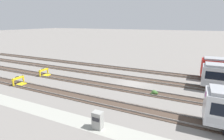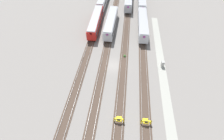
{
  "view_description": "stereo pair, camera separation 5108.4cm",
  "coord_description": "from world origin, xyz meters",
  "px_view_note": "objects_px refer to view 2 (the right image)",
  "views": [
    {
      "loc": [
        8.03,
        -24.46,
        9.24
      ],
      "look_at": [
        -3.57,
        0.0,
        1.8
      ],
      "focal_mm": 28.0,
      "sensor_mm": 36.0,
      "label": 1
    },
    {
      "loc": [
        -33.12,
        -3.03,
        30.63
      ],
      "look_at": [
        -3.57,
        0.0,
        1.8
      ],
      "focal_mm": 28.0,
      "sensor_mm": 36.0,
      "label": 2
    }
  ],
  "objects_px": {
    "bumper_stop_nearest_track": "(146,121)",
    "subway_car_front_row_rightmost": "(143,24)",
    "subway_car_front_row_right_inner": "(142,0)",
    "weed_clump": "(125,56)",
    "subway_car_back_row_leftmost": "(96,22)",
    "subway_car_front_row_centre": "(111,22)",
    "electrical_cabinet": "(163,64)",
    "subway_car_front_row_leftmost": "(129,0)",
    "bumper_stop_near_inner_track": "(119,119)"
  },
  "relations": [
    {
      "from": "subway_car_back_row_leftmost",
      "to": "subway_car_front_row_leftmost",
      "type": "bearing_deg",
      "value": -28.49
    },
    {
      "from": "subway_car_front_row_centre",
      "to": "subway_car_front_row_right_inner",
      "type": "distance_m",
      "value": 21.59
    },
    {
      "from": "subway_car_front_row_rightmost",
      "to": "electrical_cabinet",
      "type": "bearing_deg",
      "value": -164.68
    },
    {
      "from": "subway_car_front_row_leftmost",
      "to": "subway_car_front_row_right_inner",
      "type": "distance_m",
      "value": 5.21
    },
    {
      "from": "bumper_stop_nearest_track",
      "to": "subway_car_front_row_leftmost",
      "type": "bearing_deg",
      "value": 5.6
    },
    {
      "from": "bumper_stop_nearest_track",
      "to": "subway_car_front_row_rightmost",
      "type": "bearing_deg",
      "value": -0.03
    },
    {
      "from": "subway_car_back_row_leftmost",
      "to": "electrical_cabinet",
      "type": "distance_m",
      "value": 26.74
    },
    {
      "from": "subway_car_front_row_centre",
      "to": "weed_clump",
      "type": "height_order",
      "value": "subway_car_front_row_centre"
    },
    {
      "from": "subway_car_front_row_leftmost",
      "to": "electrical_cabinet",
      "type": "relative_size",
      "value": 11.26
    },
    {
      "from": "weed_clump",
      "to": "subway_car_front_row_centre",
      "type": "bearing_deg",
      "value": 19.89
    },
    {
      "from": "bumper_stop_near_inner_track",
      "to": "weed_clump",
      "type": "height_order",
      "value": "bumper_stop_near_inner_track"
    },
    {
      "from": "bumper_stop_nearest_track",
      "to": "bumper_stop_near_inner_track",
      "type": "xyz_separation_m",
      "value": [
        -0.07,
        5.14,
        0.0
      ]
    },
    {
      "from": "subway_car_front_row_centre",
      "to": "bumper_stop_nearest_track",
      "type": "height_order",
      "value": "subway_car_front_row_centre"
    },
    {
      "from": "subway_car_front_row_rightmost",
      "to": "subway_car_back_row_leftmost",
      "type": "distance_m",
      "value": 15.43
    },
    {
      "from": "subway_car_front_row_centre",
      "to": "subway_car_back_row_leftmost",
      "type": "xyz_separation_m",
      "value": [
        0.0,
        5.13,
        0.0
      ]
    },
    {
      "from": "electrical_cabinet",
      "to": "bumper_stop_nearest_track",
      "type": "bearing_deg",
      "value": 163.79
    },
    {
      "from": "subway_car_front_row_rightmost",
      "to": "bumper_stop_nearest_track",
      "type": "relative_size",
      "value": 8.98
    },
    {
      "from": "bumper_stop_near_inner_track",
      "to": "subway_car_front_row_right_inner",
      "type": "bearing_deg",
      "value": -5.57
    },
    {
      "from": "subway_car_front_row_right_inner",
      "to": "subway_car_front_row_leftmost",
      "type": "bearing_deg",
      "value": 91.24
    },
    {
      "from": "bumper_stop_nearest_track",
      "to": "weed_clump",
      "type": "relative_size",
      "value": 2.18
    },
    {
      "from": "subway_car_front_row_centre",
      "to": "subway_car_back_row_leftmost",
      "type": "relative_size",
      "value": 1.0
    },
    {
      "from": "subway_car_front_row_leftmost",
      "to": "subway_car_back_row_leftmost",
      "type": "bearing_deg",
      "value": 151.51
    },
    {
      "from": "subway_car_back_row_leftmost",
      "to": "subway_car_front_row_rightmost",
      "type": "bearing_deg",
      "value": -90.0
    },
    {
      "from": "subway_car_front_row_right_inner",
      "to": "bumper_stop_nearest_track",
      "type": "height_order",
      "value": "subway_car_front_row_right_inner"
    },
    {
      "from": "subway_car_front_row_centre",
      "to": "electrical_cabinet",
      "type": "distance_m",
      "value": 23.11
    },
    {
      "from": "subway_car_back_row_leftmost",
      "to": "subway_car_front_row_right_inner",
      "type": "bearing_deg",
      "value": -39.16
    },
    {
      "from": "subway_car_back_row_leftmost",
      "to": "bumper_stop_near_inner_track",
      "type": "xyz_separation_m",
      "value": [
        -34.04,
        -10.27,
        -1.53
      ]
    },
    {
      "from": "subway_car_front_row_right_inner",
      "to": "subway_car_front_row_rightmost",
      "type": "xyz_separation_m",
      "value": [
        -18.96,
        0.02,
        0.0
      ]
    },
    {
      "from": "subway_car_front_row_leftmost",
      "to": "bumper_stop_near_inner_track",
      "type": "height_order",
      "value": "subway_car_front_row_leftmost"
    },
    {
      "from": "subway_car_front_row_rightmost",
      "to": "subway_car_back_row_leftmost",
      "type": "xyz_separation_m",
      "value": [
        -0.0,
        15.43,
        0.0
      ]
    },
    {
      "from": "subway_car_front_row_rightmost",
      "to": "bumper_stop_nearest_track",
      "type": "bearing_deg",
      "value": 179.97
    },
    {
      "from": "bumper_stop_near_inner_track",
      "to": "weed_clump",
      "type": "distance_m",
      "value": 19.52
    },
    {
      "from": "subway_car_front_row_right_inner",
      "to": "subway_car_back_row_leftmost",
      "type": "relative_size",
      "value": 1.0
    },
    {
      "from": "subway_car_back_row_leftmost",
      "to": "bumper_stop_nearest_track",
      "type": "relative_size",
      "value": 8.99
    },
    {
      "from": "subway_car_back_row_leftmost",
      "to": "weed_clump",
      "type": "xyz_separation_m",
      "value": [
        -14.52,
        -10.38,
        -1.8
      ]
    },
    {
      "from": "subway_car_front_row_leftmost",
      "to": "subway_car_back_row_leftmost",
      "type": "distance_m",
      "value": 21.45
    },
    {
      "from": "bumper_stop_near_inner_track",
      "to": "subway_car_back_row_leftmost",
      "type": "bearing_deg",
      "value": 16.79
    },
    {
      "from": "subway_car_front_row_centre",
      "to": "subway_car_front_row_rightmost",
      "type": "xyz_separation_m",
      "value": [
        0.0,
        -10.3,
        0.0
      ]
    },
    {
      "from": "electrical_cabinet",
      "to": "subway_car_back_row_leftmost",
      "type": "bearing_deg",
      "value": 49.17
    },
    {
      "from": "bumper_stop_near_inner_track",
      "to": "bumper_stop_nearest_track",
      "type": "bearing_deg",
      "value": -89.27
    },
    {
      "from": "subway_car_front_row_leftmost",
      "to": "subway_car_front_row_centre",
      "type": "height_order",
      "value": "same"
    },
    {
      "from": "subway_car_front_row_rightmost",
      "to": "subway_car_back_row_leftmost",
      "type": "bearing_deg",
      "value": 90.0
    },
    {
      "from": "subway_car_front_row_right_inner",
      "to": "weed_clump",
      "type": "xyz_separation_m",
      "value": [
        -33.48,
        5.06,
        -1.8
      ]
    },
    {
      "from": "subway_car_back_row_leftmost",
      "to": "electrical_cabinet",
      "type": "bearing_deg",
      "value": -130.83
    },
    {
      "from": "subway_car_front_row_leftmost",
      "to": "subway_car_front_row_centre",
      "type": "xyz_separation_m",
      "value": [
        -18.85,
        5.11,
        0.0
      ]
    },
    {
      "from": "bumper_stop_nearest_track",
      "to": "weed_clump",
      "type": "xyz_separation_m",
      "value": [
        19.45,
        5.03,
        -0.27
      ]
    },
    {
      "from": "subway_car_front_row_right_inner",
      "to": "subway_car_front_row_rightmost",
      "type": "height_order",
      "value": "same"
    },
    {
      "from": "subway_car_front_row_rightmost",
      "to": "weed_clump",
      "type": "height_order",
      "value": "subway_car_front_row_rightmost"
    },
    {
      "from": "bumper_stop_nearest_track",
      "to": "subway_car_back_row_leftmost",
      "type": "bearing_deg",
      "value": 24.4
    },
    {
      "from": "subway_car_front_row_rightmost",
      "to": "electrical_cabinet",
      "type": "distance_m",
      "value": 18.15
    }
  ]
}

